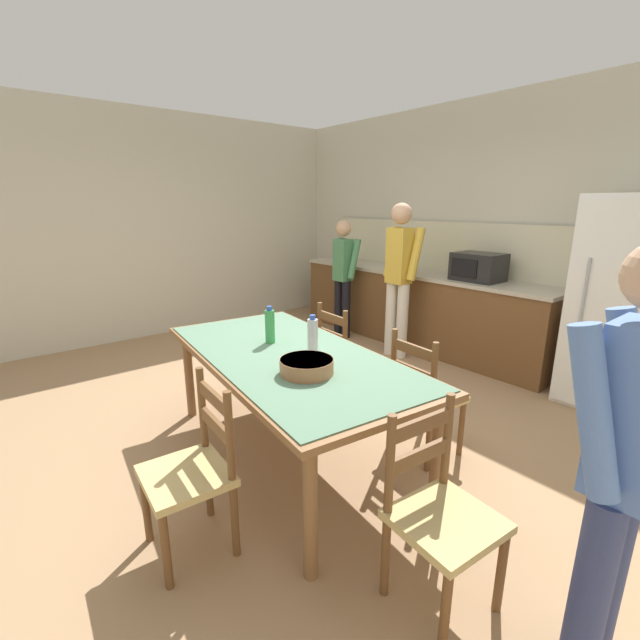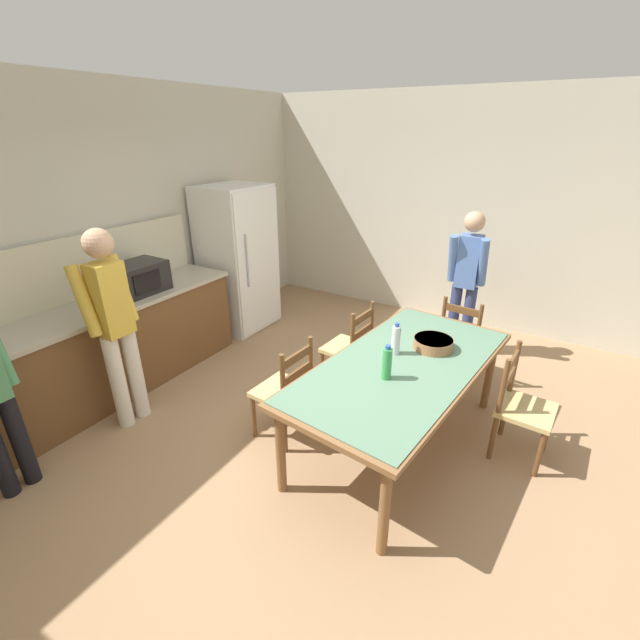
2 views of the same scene
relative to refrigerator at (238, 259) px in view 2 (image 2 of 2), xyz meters
The scene contains 17 objects.
ground_plane 2.83m from the refrigerator, 125.19° to the right, with size 8.32×8.32×0.00m, color #9E7A56.
wall_back 1.70m from the refrigerator, 163.02° to the left, with size 6.52×0.12×2.90m, color beige.
wall_right 2.83m from the refrigerator, 51.90° to the right, with size 0.12×5.20×2.90m, color beige.
kitchen_counter 2.33m from the refrigerator, behind, with size 3.56×0.66×0.93m.
counter_splashback 2.34m from the refrigerator, behind, with size 3.52×0.03×0.60m, color beige.
refrigerator is the anchor object (origin of this frame).
microwave 1.46m from the refrigerator, behind, with size 0.50×0.39×0.30m.
dining_table 2.95m from the refrigerator, 113.78° to the right, with size 2.25×1.27×0.77m.
bottle_near_centre 3.03m from the refrigerator, 118.62° to the right, with size 0.07×0.07×0.27m.
bottle_off_centre 2.78m from the refrigerator, 112.47° to the right, with size 0.07×0.07×0.27m.
serving_bowl 2.93m from the refrigerator, 106.30° to the right, with size 0.32×0.32×0.09m.
chair_head_end 2.89m from the refrigerator, 86.60° to the right, with size 0.44×0.45×0.91m.
chair_side_far_left 2.46m from the refrigerator, 130.66° to the right, with size 0.45×0.43×0.91m.
chair_side_near_right 3.67m from the refrigerator, 102.69° to the right, with size 0.45×0.43×0.91m.
chair_side_far_right 2.09m from the refrigerator, 107.57° to the right, with size 0.45×0.43×0.91m.
person_at_counter 2.17m from the refrigerator, 166.70° to the right, with size 0.44×0.30×1.75m.
person_by_table 2.78m from the refrigerator, 74.85° to the right, with size 0.29×0.41×1.65m.
Camera 2 is at (-2.45, -1.44, 2.44)m, focal length 24.00 mm.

